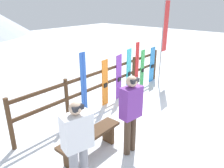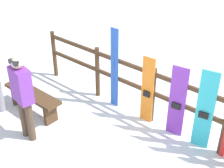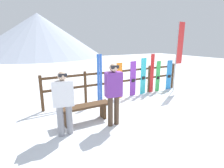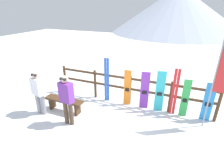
{
  "view_description": "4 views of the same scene",
  "coord_description": "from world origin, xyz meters",
  "px_view_note": "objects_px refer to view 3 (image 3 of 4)",
  "views": [
    {
      "loc": [
        -4.62,
        -2.37,
        2.97
      ],
      "look_at": [
        -0.82,
        0.81,
        1.1
      ],
      "focal_mm": 35.0,
      "sensor_mm": 36.0,
      "label": 1
    },
    {
      "loc": [
        2.79,
        -2.67,
        3.86
      ],
      "look_at": [
        -0.38,
        0.99,
        1.05
      ],
      "focal_mm": 50.0,
      "sensor_mm": 36.0,
      "label": 2
    },
    {
      "loc": [
        -3.64,
        -3.98,
        2.24
      ],
      "look_at": [
        -0.79,
        1.04,
        0.81
      ],
      "focal_mm": 28.0,
      "sensor_mm": 36.0,
      "label": 3
    },
    {
      "loc": [
        1.64,
        -4.03,
        3.55
      ],
      "look_at": [
        -0.45,
        1.06,
        1.07
      ],
      "focal_mm": 28.0,
      "sensor_mm": 36.0,
      "label": 4
    }
  ],
  "objects_px": {
    "ski_pair_blue": "(100,78)",
    "ski_pair_red": "(152,73)",
    "person_purple": "(114,90)",
    "snowboard_orange": "(119,81)",
    "snowboard_purple": "(133,79)",
    "snowboard_green": "(158,76)",
    "snowboard_blue": "(169,75)",
    "snowboard_cyan": "(143,76)",
    "rental_flag": "(179,49)",
    "person_white": "(64,100)",
    "bench": "(85,109)"
  },
  "relations": [
    {
      "from": "snowboard_cyan",
      "to": "ski_pair_red",
      "type": "distance_m",
      "value": 0.49
    },
    {
      "from": "bench",
      "to": "snowboard_orange",
      "type": "distance_m",
      "value": 2.38
    },
    {
      "from": "snowboard_purple",
      "to": "snowboard_blue",
      "type": "height_order",
      "value": "snowboard_purple"
    },
    {
      "from": "person_white",
      "to": "snowboard_green",
      "type": "height_order",
      "value": "person_white"
    },
    {
      "from": "ski_pair_blue",
      "to": "snowboard_green",
      "type": "xyz_separation_m",
      "value": [
        2.9,
        -0.0,
        -0.21
      ]
    },
    {
      "from": "snowboard_cyan",
      "to": "snowboard_blue",
      "type": "distance_m",
      "value": 1.55
    },
    {
      "from": "snowboard_cyan",
      "to": "person_purple",
      "type": "bearing_deg",
      "value": -143.48
    },
    {
      "from": "rental_flag",
      "to": "ski_pair_red",
      "type": "bearing_deg",
      "value": 161.44
    },
    {
      "from": "bench",
      "to": "ski_pair_red",
      "type": "distance_m",
      "value": 3.9
    },
    {
      "from": "person_purple",
      "to": "snowboard_orange",
      "type": "xyz_separation_m",
      "value": [
        1.36,
        1.89,
        -0.28
      ]
    },
    {
      "from": "person_purple",
      "to": "ski_pair_red",
      "type": "relative_size",
      "value": 1.0
    },
    {
      "from": "ski_pair_red",
      "to": "snowboard_blue",
      "type": "relative_size",
      "value": 1.24
    },
    {
      "from": "snowboard_cyan",
      "to": "snowboard_green",
      "type": "bearing_deg",
      "value": -0.01
    },
    {
      "from": "person_white",
      "to": "snowboard_orange",
      "type": "distance_m",
      "value": 3.16
    },
    {
      "from": "snowboard_orange",
      "to": "ski_pair_red",
      "type": "relative_size",
      "value": 0.84
    },
    {
      "from": "snowboard_purple",
      "to": "snowboard_cyan",
      "type": "height_order",
      "value": "snowboard_cyan"
    },
    {
      "from": "snowboard_purple",
      "to": "bench",
      "type": "bearing_deg",
      "value": -152.98
    },
    {
      "from": "person_purple",
      "to": "rental_flag",
      "type": "distance_m",
      "value": 4.52
    },
    {
      "from": "snowboard_orange",
      "to": "snowboard_purple",
      "type": "relative_size",
      "value": 0.98
    },
    {
      "from": "person_white",
      "to": "snowboard_cyan",
      "type": "bearing_deg",
      "value": 24.61
    },
    {
      "from": "person_purple",
      "to": "snowboard_cyan",
      "type": "relative_size",
      "value": 1.09
    },
    {
      "from": "snowboard_cyan",
      "to": "ski_pair_blue",
      "type": "bearing_deg",
      "value": 179.91
    },
    {
      "from": "bench",
      "to": "ski_pair_blue",
      "type": "bearing_deg",
      "value": 50.59
    },
    {
      "from": "person_white",
      "to": "snowboard_cyan",
      "type": "height_order",
      "value": "person_white"
    },
    {
      "from": "snowboard_purple",
      "to": "snowboard_green",
      "type": "xyz_separation_m",
      "value": [
        1.39,
        -0.0,
        -0.03
      ]
    },
    {
      "from": "person_purple",
      "to": "person_white",
      "type": "xyz_separation_m",
      "value": [
        -1.27,
        0.14,
        -0.09
      ]
    },
    {
      "from": "bench",
      "to": "snowboard_blue",
      "type": "height_order",
      "value": "snowboard_blue"
    },
    {
      "from": "bench",
      "to": "snowboard_green",
      "type": "bearing_deg",
      "value": 18.42
    },
    {
      "from": "bench",
      "to": "snowboard_green",
      "type": "height_order",
      "value": "snowboard_green"
    },
    {
      "from": "snowboard_orange",
      "to": "snowboard_green",
      "type": "relative_size",
      "value": 1.03
    },
    {
      "from": "bench",
      "to": "person_white",
      "type": "bearing_deg",
      "value": -148.16
    },
    {
      "from": "snowboard_purple",
      "to": "person_purple",
      "type": "bearing_deg",
      "value": -136.85
    },
    {
      "from": "person_purple",
      "to": "ski_pair_red",
      "type": "bearing_deg",
      "value": 31.92
    },
    {
      "from": "ski_pair_red",
      "to": "snowboard_cyan",
      "type": "bearing_deg",
      "value": -179.6
    },
    {
      "from": "person_purple",
      "to": "ski_pair_red",
      "type": "distance_m",
      "value": 3.59
    },
    {
      "from": "snowboard_green",
      "to": "snowboard_blue",
      "type": "height_order",
      "value": "snowboard_green"
    },
    {
      "from": "ski_pair_blue",
      "to": "ski_pair_red",
      "type": "height_order",
      "value": "ski_pair_blue"
    },
    {
      "from": "snowboard_cyan",
      "to": "rental_flag",
      "type": "distance_m",
      "value": 1.99
    },
    {
      "from": "snowboard_cyan",
      "to": "rental_flag",
      "type": "xyz_separation_m",
      "value": [
        1.61,
        -0.37,
        1.12
      ]
    },
    {
      "from": "snowboard_orange",
      "to": "ski_pair_red",
      "type": "distance_m",
      "value": 1.69
    },
    {
      "from": "ski_pair_red",
      "to": "snowboard_blue",
      "type": "distance_m",
      "value": 1.07
    },
    {
      "from": "snowboard_green",
      "to": "rental_flag",
      "type": "xyz_separation_m",
      "value": [
        0.76,
        -0.37,
        1.21
      ]
    },
    {
      "from": "bench",
      "to": "snowboard_cyan",
      "type": "relative_size",
      "value": 0.96
    },
    {
      "from": "person_purple",
      "to": "ski_pair_blue",
      "type": "height_order",
      "value": "ski_pair_blue"
    },
    {
      "from": "snowboard_purple",
      "to": "snowboard_green",
      "type": "relative_size",
      "value": 1.05
    },
    {
      "from": "ski_pair_red",
      "to": "rental_flag",
      "type": "relative_size",
      "value": 0.56
    },
    {
      "from": "person_purple",
      "to": "ski_pair_blue",
      "type": "distance_m",
      "value": 1.96
    },
    {
      "from": "person_white",
      "to": "snowboard_purple",
      "type": "distance_m",
      "value": 3.73
    },
    {
      "from": "snowboard_orange",
      "to": "snowboard_green",
      "type": "xyz_separation_m",
      "value": [
        2.05,
        -0.0,
        -0.02
      ]
    },
    {
      "from": "snowboard_blue",
      "to": "snowboard_purple",
      "type": "bearing_deg",
      "value": 180.0
    }
  ]
}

